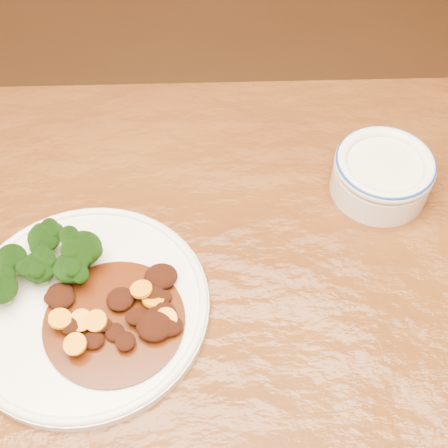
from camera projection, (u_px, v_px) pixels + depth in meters
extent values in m
cube|color=#58300F|center=(186.00, 360.00, 0.71)|extent=(1.58, 1.03, 0.04)
cylinder|color=white|center=(86.00, 308.00, 0.72)|extent=(0.28, 0.28, 0.01)
torus|color=white|center=(85.00, 305.00, 0.71)|extent=(0.28, 0.28, 0.01)
cylinder|color=#759A50|center=(86.00, 259.00, 0.74)|extent=(0.01, 0.01, 0.02)
ellipsoid|color=black|center=(83.00, 248.00, 0.72)|extent=(0.04, 0.04, 0.04)
cylinder|color=#759A50|center=(6.00, 298.00, 0.71)|extent=(0.01, 0.01, 0.02)
ellipsoid|color=black|center=(1.00, 288.00, 0.69)|extent=(0.04, 0.04, 0.03)
cylinder|color=#759A50|center=(16.00, 267.00, 0.73)|extent=(0.01, 0.01, 0.02)
ellipsoid|color=black|center=(11.00, 258.00, 0.72)|extent=(0.04, 0.04, 0.03)
cylinder|color=#759A50|center=(44.00, 277.00, 0.73)|extent=(0.01, 0.01, 0.02)
ellipsoid|color=black|center=(39.00, 267.00, 0.71)|extent=(0.04, 0.04, 0.03)
cylinder|color=#759A50|center=(73.00, 277.00, 0.73)|extent=(0.01, 0.01, 0.02)
ellipsoid|color=black|center=(69.00, 268.00, 0.71)|extent=(0.04, 0.04, 0.03)
cylinder|color=#759A50|center=(48.00, 248.00, 0.75)|extent=(0.01, 0.01, 0.02)
ellipsoid|color=black|center=(44.00, 238.00, 0.73)|extent=(0.04, 0.04, 0.03)
cylinder|color=#471A07|center=(114.00, 322.00, 0.70)|extent=(0.16, 0.16, 0.00)
ellipsoid|color=black|center=(94.00, 340.00, 0.68)|extent=(0.02, 0.02, 0.01)
ellipsoid|color=black|center=(102.00, 325.00, 0.68)|extent=(0.02, 0.02, 0.01)
ellipsoid|color=black|center=(169.00, 326.00, 0.68)|extent=(0.03, 0.03, 0.02)
ellipsoid|color=black|center=(162.00, 315.00, 0.69)|extent=(0.03, 0.03, 0.02)
ellipsoid|color=black|center=(125.00, 341.00, 0.67)|extent=(0.02, 0.02, 0.01)
ellipsoid|color=black|center=(115.00, 332.00, 0.68)|extent=(0.02, 0.02, 0.01)
ellipsoid|color=black|center=(157.00, 333.00, 0.68)|extent=(0.03, 0.02, 0.01)
ellipsoid|color=black|center=(163.00, 278.00, 0.72)|extent=(0.02, 0.02, 0.01)
ellipsoid|color=black|center=(162.00, 297.00, 0.71)|extent=(0.02, 0.02, 0.01)
ellipsoid|color=black|center=(53.00, 297.00, 0.71)|extent=(0.02, 0.02, 0.01)
ellipsoid|color=black|center=(155.00, 325.00, 0.68)|extent=(0.04, 0.04, 0.02)
ellipsoid|color=black|center=(70.00, 323.00, 0.68)|extent=(0.03, 0.03, 0.01)
ellipsoid|color=black|center=(161.00, 276.00, 0.72)|extent=(0.04, 0.03, 0.02)
ellipsoid|color=black|center=(61.00, 299.00, 0.70)|extent=(0.03, 0.03, 0.02)
ellipsoid|color=black|center=(120.00, 299.00, 0.70)|extent=(0.03, 0.03, 0.02)
ellipsoid|color=black|center=(137.00, 317.00, 0.69)|extent=(0.03, 0.02, 0.01)
ellipsoid|color=black|center=(150.00, 293.00, 0.71)|extent=(0.03, 0.03, 0.02)
ellipsoid|color=black|center=(76.00, 325.00, 0.69)|extent=(0.03, 0.02, 0.01)
ellipsoid|color=black|center=(60.00, 293.00, 0.71)|extent=(0.03, 0.03, 0.02)
cylinder|color=orange|center=(166.00, 319.00, 0.68)|extent=(0.04, 0.03, 0.02)
cylinder|color=orange|center=(141.00, 289.00, 0.70)|extent=(0.03, 0.03, 0.01)
cylinder|color=orange|center=(75.00, 344.00, 0.66)|extent=(0.03, 0.03, 0.01)
cylinder|color=orange|center=(96.00, 321.00, 0.68)|extent=(0.03, 0.03, 0.01)
cylinder|color=orange|center=(81.00, 320.00, 0.68)|extent=(0.04, 0.04, 0.01)
cylinder|color=orange|center=(60.00, 319.00, 0.68)|extent=(0.03, 0.03, 0.01)
cylinder|color=orange|center=(153.00, 299.00, 0.70)|extent=(0.03, 0.03, 0.01)
cylinder|color=silver|center=(381.00, 179.00, 0.82)|extent=(0.13, 0.13, 0.04)
cylinder|color=silver|center=(384.00, 166.00, 0.80)|extent=(0.10, 0.10, 0.01)
torus|color=silver|center=(385.00, 164.00, 0.79)|extent=(0.13, 0.13, 0.02)
torus|color=navy|center=(386.00, 162.00, 0.79)|extent=(0.13, 0.13, 0.01)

